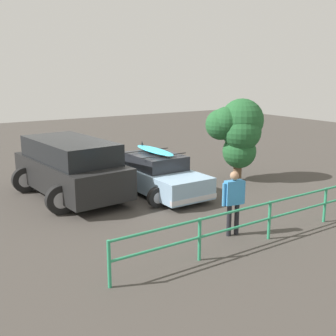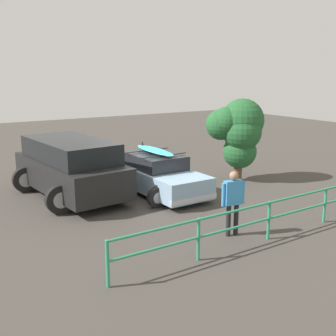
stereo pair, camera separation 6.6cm
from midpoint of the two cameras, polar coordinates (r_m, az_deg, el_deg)
name	(u,v)px [view 2 (the right image)]	position (r m, az deg, el deg)	size (l,w,h in m)	color
ground_plane	(139,193)	(13.80, -3.76, -3.36)	(44.00, 44.00, 0.02)	#423D38
sedan_car	(158,175)	(13.60, -1.29, -0.90)	(2.26, 4.00, 1.55)	#8CADC6
suv_car	(70,167)	(13.50, -12.96, 0.14)	(3.04, 4.88, 1.81)	black
person_bystander	(233,197)	(10.12, 8.99, -3.95)	(0.61, 0.25, 1.59)	black
railing_fence	(299,206)	(10.90, 17.45, -4.92)	(10.42, 0.29, 0.93)	#2D9366
bush_near_left	(237,129)	(15.10, 9.51, 5.18)	(1.96, 1.73, 2.94)	brown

